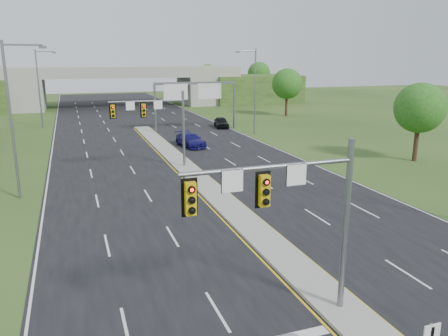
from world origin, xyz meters
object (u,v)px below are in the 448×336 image
signal_mast_near (295,205)px  overpass (117,89)px  signal_mast_far (159,118)px  car_far_b (191,140)px  car_far_c (221,122)px  sign_gantry (195,93)px

signal_mast_near → overpass: bearing=88.4°
signal_mast_far → car_far_b: signal_mast_far is taller
signal_mast_far → car_far_b: (5.36, 9.27, -3.95)m
signal_mast_far → car_far_c: size_ratio=1.60×
overpass → car_far_c: (11.00, -33.71, -2.79)m
car_far_b → overpass: bearing=85.1°
signal_mast_near → car_far_c: bearing=74.0°
car_far_b → car_far_c: bearing=48.1°
signal_mast_near → signal_mast_far: size_ratio=1.00×
car_far_b → car_far_c: (7.91, 12.09, -0.01)m
signal_mast_near → car_far_c: (13.26, 46.36, -3.96)m
car_far_b → sign_gantry: bearing=62.7°
sign_gantry → car_far_b: 12.16m
overpass → car_far_c: overpass is taller
car_far_b → signal_mast_near: bearing=-107.6°
overpass → car_far_b: bearing=-86.1°
car_far_b → car_far_c: car_far_b is taller
overpass → car_far_c: 35.57m
signal_mast_near → car_far_b: (5.36, 34.27, -3.95)m
sign_gantry → car_far_b: sign_gantry is taller
signal_mast_far → overpass: bearing=87.6°
car_far_b → car_far_c: 14.45m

